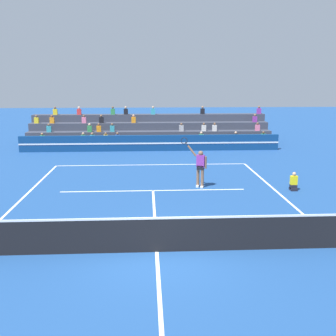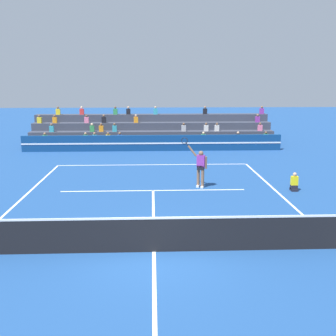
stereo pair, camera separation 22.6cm
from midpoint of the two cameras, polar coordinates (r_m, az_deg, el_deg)
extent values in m
plane|color=navy|center=(11.62, -2.21, -12.07)|extent=(120.00, 120.00, 0.00)
cube|color=white|center=(22.98, -2.69, 0.48)|extent=(11.00, 0.10, 0.01)
cube|color=white|center=(17.66, -2.55, -3.29)|extent=(8.25, 0.10, 0.01)
cube|color=white|center=(11.62, -2.21, -12.05)|extent=(0.10, 12.85, 0.01)
cube|color=black|center=(11.42, -2.23, -9.79)|extent=(11.90, 0.02, 1.00)
cube|color=white|center=(11.23, -2.26, -7.29)|extent=(11.90, 0.04, 0.06)
cube|color=navy|center=(27.40, -2.78, 3.63)|extent=(18.00, 0.24, 1.10)
cube|color=white|center=(27.27, -2.78, 3.59)|extent=(18.00, 0.02, 0.10)
cube|color=#383D4C|center=(28.70, -2.79, 3.49)|extent=(18.18, 0.95, 0.55)
cube|color=teal|center=(28.74, -11.14, 4.28)|extent=(0.32, 0.22, 0.44)
sphere|color=#9E7051|center=(28.69, -11.17, 4.91)|extent=(0.18, 0.18, 0.18)
cube|color=#338C4C|center=(28.83, -12.41, 4.25)|extent=(0.32, 0.22, 0.44)
sphere|color=tan|center=(28.79, -12.44, 4.88)|extent=(0.18, 0.18, 0.18)
cube|color=yellow|center=(28.62, -9.23, 4.32)|extent=(0.32, 0.22, 0.44)
sphere|color=brown|center=(28.57, -9.26, 4.95)|extent=(0.18, 0.18, 0.18)
cube|color=#338C4C|center=(29.44, -17.97, 4.09)|extent=(0.32, 0.22, 0.44)
sphere|color=#9E7051|center=(29.40, -18.01, 4.71)|extent=(0.18, 0.18, 0.18)
cube|color=black|center=(29.15, 9.57, 4.46)|extent=(0.32, 0.22, 0.44)
sphere|color=beige|center=(29.11, 9.59, 5.08)|extent=(0.18, 0.18, 0.18)
cube|color=#338C4C|center=(29.67, 13.44, 4.43)|extent=(0.32, 0.22, 0.44)
sphere|color=brown|center=(29.63, 13.47, 5.04)|extent=(0.18, 0.18, 0.18)
cube|color=#2D4CA5|center=(28.54, -7.57, 4.35)|extent=(0.32, 0.22, 0.44)
sphere|color=brown|center=(28.50, -7.58, 4.99)|extent=(0.18, 0.18, 0.18)
cube|color=#338C4C|center=(28.71, 4.62, 4.47)|extent=(0.32, 0.22, 0.44)
sphere|color=beige|center=(28.67, 4.63, 5.10)|extent=(0.18, 0.18, 0.18)
cube|color=#383D4C|center=(29.59, -2.81, 4.31)|extent=(18.18, 0.95, 1.10)
cube|color=teal|center=(29.44, -8.31, 5.66)|extent=(0.32, 0.22, 0.44)
sphere|color=brown|center=(29.41, -8.33, 6.28)|extent=(0.18, 0.18, 0.18)
cube|color=pink|center=(30.45, 12.65, 5.72)|extent=(0.32, 0.22, 0.44)
sphere|color=brown|center=(30.41, 12.68, 6.32)|extent=(0.18, 0.18, 0.18)
cube|color=teal|center=(30.21, -17.09, 5.41)|extent=(0.32, 0.22, 0.44)
sphere|color=brown|center=(30.18, -17.13, 6.02)|extent=(0.18, 0.18, 0.18)
cube|color=#B2B2B7|center=(29.42, 1.73, 5.78)|extent=(0.32, 0.22, 0.44)
sphere|color=brown|center=(29.39, 1.74, 6.40)|extent=(0.18, 0.18, 0.18)
cube|color=orange|center=(29.55, -10.22, 5.62)|extent=(0.32, 0.22, 0.44)
sphere|color=brown|center=(29.51, -10.25, 6.24)|extent=(0.18, 0.18, 0.18)
cube|color=#338C4C|center=(29.64, -11.52, 5.59)|extent=(0.32, 0.22, 0.44)
sphere|color=beige|center=(29.60, -11.55, 6.20)|extent=(0.18, 0.18, 0.18)
cube|color=silver|center=(29.61, 5.00, 5.79)|extent=(0.32, 0.22, 0.44)
sphere|color=brown|center=(29.58, 5.01, 6.40)|extent=(0.18, 0.18, 0.18)
cube|color=silver|center=(29.74, 6.55, 5.78)|extent=(0.32, 0.22, 0.44)
sphere|color=brown|center=(29.70, 6.56, 6.39)|extent=(0.18, 0.18, 0.18)
cube|color=#383D4C|center=(30.50, -2.83, 5.08)|extent=(18.18, 0.95, 1.65)
cube|color=black|center=(30.41, -9.86, 6.87)|extent=(0.32, 0.22, 0.44)
sphere|color=brown|center=(30.38, -9.88, 7.47)|extent=(0.18, 0.18, 0.18)
cube|color=orange|center=(31.06, -16.68, 6.65)|extent=(0.32, 0.22, 0.44)
sphere|color=brown|center=(31.03, -16.72, 7.23)|extent=(0.18, 0.18, 0.18)
cube|color=orange|center=(30.23, -5.23, 6.97)|extent=(0.32, 0.22, 0.44)
sphere|color=tan|center=(30.20, -5.24, 7.58)|extent=(0.18, 0.18, 0.18)
cube|color=purple|center=(31.31, 12.28, 6.93)|extent=(0.32, 0.22, 0.44)
sphere|color=brown|center=(31.28, 12.31, 7.52)|extent=(0.18, 0.18, 0.18)
cube|color=pink|center=(30.59, -12.30, 6.80)|extent=(0.32, 0.22, 0.44)
sphere|color=brown|center=(30.56, -12.33, 7.40)|extent=(0.18, 0.18, 0.18)
cube|color=yellow|center=(31.35, -18.74, 6.56)|extent=(0.32, 0.22, 0.44)
sphere|color=brown|center=(31.32, -18.78, 7.14)|extent=(0.18, 0.18, 0.18)
cube|color=#383D4C|center=(31.40, -2.84, 5.81)|extent=(18.18, 0.95, 2.20)
cube|color=black|center=(31.40, 4.82, 8.20)|extent=(0.32, 0.22, 0.44)
sphere|color=#9E7051|center=(31.37, 4.83, 8.78)|extent=(0.18, 0.18, 0.18)
cube|color=yellow|center=(31.92, -16.25, 7.82)|extent=(0.32, 0.22, 0.44)
sphere|color=brown|center=(31.90, -16.28, 8.39)|extent=(0.18, 0.18, 0.18)
cube|color=#338C4C|center=(31.22, -8.22, 8.09)|extent=(0.32, 0.22, 0.44)
sphere|color=brown|center=(31.20, -8.23, 8.68)|extent=(0.18, 0.18, 0.18)
cube|color=purple|center=(32.32, 12.86, 8.06)|extent=(0.32, 0.22, 0.44)
sphere|color=brown|center=(32.30, 12.89, 8.62)|extent=(0.18, 0.18, 0.18)
cube|color=red|center=(31.56, -12.98, 7.95)|extent=(0.32, 0.22, 0.44)
sphere|color=beige|center=(31.54, -13.01, 8.53)|extent=(0.18, 0.18, 0.18)
cube|color=black|center=(31.15, -6.35, 8.13)|extent=(0.32, 0.22, 0.44)
sphere|color=tan|center=(31.13, -6.36, 8.72)|extent=(0.18, 0.18, 0.18)
cube|color=teal|center=(31.10, -2.39, 8.19)|extent=(0.32, 0.22, 0.44)
sphere|color=tan|center=(31.08, -2.40, 8.78)|extent=(0.18, 0.18, 0.18)
cube|color=black|center=(18.53, 17.37, -2.93)|extent=(0.28, 0.36, 0.12)
cube|color=black|center=(18.50, 17.39, -2.57)|extent=(0.28, 0.24, 0.18)
cube|color=yellow|center=(18.43, 17.45, -1.70)|extent=(0.30, 0.18, 0.40)
sphere|color=tan|center=(18.36, 17.51, -0.82)|extent=(0.17, 0.17, 0.17)
cylinder|color=brown|center=(18.11, 4.65, -1.45)|extent=(0.14, 0.14, 0.90)
cylinder|color=brown|center=(18.23, 4.02, -1.35)|extent=(0.14, 0.14, 0.90)
cube|color=black|center=(18.03, 4.38, 0.09)|extent=(0.37, 0.29, 0.20)
cube|color=purple|center=(17.97, 4.39, 1.02)|extent=(0.40, 0.30, 0.56)
sphere|color=brown|center=(17.90, 4.41, 2.15)|extent=(0.22, 0.22, 0.22)
cube|color=white|center=(18.18, 4.61, -2.72)|extent=(0.19, 0.28, 0.09)
cube|color=white|center=(18.29, 3.97, -2.61)|extent=(0.19, 0.28, 0.09)
cylinder|color=brown|center=(17.94, 5.14, 0.80)|extent=(0.09, 0.09, 0.56)
cylinder|color=brown|center=(17.96, 3.13, 2.51)|extent=(0.45, 0.22, 0.52)
cylinder|color=black|center=(17.96, 2.35, 3.52)|extent=(0.17, 0.08, 0.19)
torus|color=black|center=(17.96, 2.00, 3.97)|extent=(0.42, 0.16, 0.43)
sphere|color=#C6DB33|center=(21.61, 4.65, -0.26)|extent=(0.07, 0.07, 0.07)
camera|label=1|loc=(0.11, -90.38, -0.09)|focal=42.00mm
camera|label=2|loc=(0.11, 89.62, 0.09)|focal=42.00mm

